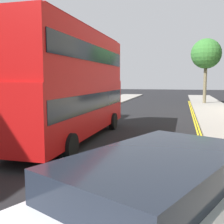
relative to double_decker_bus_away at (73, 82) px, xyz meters
name	(u,v)px	position (x,y,z in m)	size (l,w,h in m)	color
sidewalk_left	(28,126)	(-4.35, 2.68, -2.96)	(4.00, 80.00, 0.14)	gray
kerb_line_outer	(204,144)	(6.55, 0.68, -3.03)	(0.10, 56.00, 0.01)	yellow
kerb_line_inner	(201,143)	(6.39, 0.68, -3.03)	(0.10, 56.00, 0.01)	yellow
double_decker_bus_away	(73,82)	(0.00, 0.00, 0.00)	(2.86, 10.83, 5.64)	#B20F0F
street_tree_far	(206,54)	(8.27, 23.77, 3.32)	(3.78, 3.78, 8.16)	#6B6047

